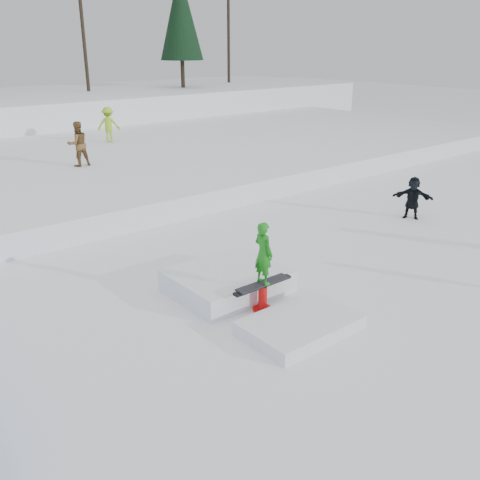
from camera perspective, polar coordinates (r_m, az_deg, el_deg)
ground at (r=12.09m, az=4.18°, el=-8.01°), size 120.00×120.00×0.00m
snow_midrise at (r=25.36m, az=-21.46°, el=6.88°), size 50.00×18.00×0.80m
treeline at (r=38.45m, az=-19.91°, el=21.89°), size 40.24×4.22×10.50m
walker_olive at (r=23.57m, az=-16.90°, el=9.77°), size 0.91×0.72×1.85m
walker_ygreen at (r=29.03m, az=-13.84°, el=11.86°), size 1.32×1.21×1.78m
spectator_dark at (r=19.23m, az=17.94°, el=4.31°), size 1.06×1.37×1.45m
jib_rail_feature at (r=12.53m, az=0.68°, el=-5.31°), size 2.60×4.40×2.11m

